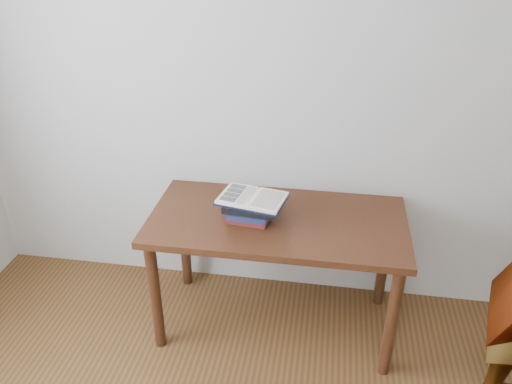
# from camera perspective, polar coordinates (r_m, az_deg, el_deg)

# --- Properties ---
(room_shell) EXTENTS (3.54, 3.54, 2.62)m
(room_shell) POSITION_cam_1_polar(r_m,az_deg,el_deg) (0.97, -16.38, 1.90)
(room_shell) COLOR #B2B1A8
(room_shell) RESTS_ON ground
(desk) EXTENTS (1.31, 0.65, 0.70)m
(desk) POSITION_cam_1_polar(r_m,az_deg,el_deg) (2.60, 2.42, -4.87)
(desk) COLOR #412210
(desk) RESTS_ON ground
(book_stack) EXTENTS (0.27, 0.19, 0.12)m
(book_stack) POSITION_cam_1_polar(r_m,az_deg,el_deg) (2.50, -0.77, -1.91)
(book_stack) COLOR maroon
(book_stack) RESTS_ON desk
(open_book) EXTENTS (0.36, 0.28, 0.03)m
(open_book) POSITION_cam_1_polar(r_m,az_deg,el_deg) (2.44, -0.41, -0.74)
(open_book) COLOR black
(open_book) RESTS_ON book_stack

